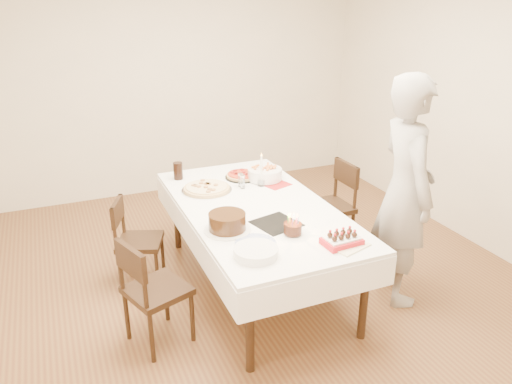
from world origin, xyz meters
name	(u,v)px	position (x,y,z in m)	size (l,w,h in m)	color
floor	(264,282)	(0.00, 0.00, 0.00)	(5.00, 5.00, 0.00)	brown
wall_back	(181,81)	(0.00, 2.50, 1.35)	(4.50, 0.04, 2.70)	beige
wall_right	(485,107)	(2.25, 0.00, 1.35)	(0.04, 5.00, 2.70)	beige
dining_table	(256,247)	(-0.09, -0.02, 0.38)	(1.14, 2.14, 0.75)	white
chair_right_savory	(328,207)	(0.81, 0.34, 0.44)	(0.45, 0.45, 0.87)	black
chair_left_savory	(140,242)	(-0.97, 0.43, 0.39)	(0.39, 0.39, 0.77)	black
chair_left_dessert	(157,290)	(-1.01, -0.41, 0.42)	(0.43, 0.43, 0.84)	black
person	(405,192)	(0.94, -0.57, 0.92)	(0.67, 0.44, 1.84)	#A5A09B
pizza_white	(207,188)	(-0.36, 0.45, 0.77)	(0.44, 0.44, 0.04)	beige
pizza_pepperoni	(242,175)	(0.05, 0.63, 0.77)	(0.32, 0.32, 0.04)	red
red_placemat	(275,184)	(0.26, 0.36, 0.75)	(0.22, 0.22, 0.01)	#B21E1E
pasta_bowl	(265,174)	(0.22, 0.49, 0.81)	(0.31, 0.31, 0.10)	white
taper_candle	(261,170)	(0.13, 0.37, 0.90)	(0.07, 0.07, 0.31)	white
shaker_pair	(243,182)	(-0.04, 0.38, 0.81)	(0.10, 0.10, 0.12)	white
cola_glass	(178,171)	(-0.51, 0.83, 0.83)	(0.09, 0.09, 0.16)	black
layer_cake	(227,222)	(-0.45, -0.35, 0.82)	(0.34, 0.34, 0.14)	black
cake_board	(276,224)	(-0.08, -0.39, 0.75)	(0.31, 0.31, 0.01)	black
birthday_cake	(293,224)	(-0.04, -0.59, 0.83)	(0.13, 0.13, 0.14)	#3A1C0F
strawberry_box	(342,240)	(0.20, -0.86, 0.78)	(0.26, 0.17, 0.07)	#B3141C
box_lid	(349,247)	(0.23, -0.91, 0.75)	(0.26, 0.17, 0.02)	beige
plate_stack	(256,252)	(-0.41, -0.78, 0.78)	(0.30, 0.30, 0.06)	white
china_plate	(256,243)	(-0.35, -0.62, 0.76)	(0.29, 0.29, 0.01)	white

